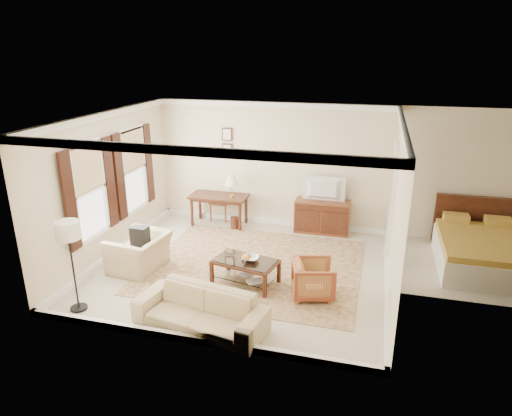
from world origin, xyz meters
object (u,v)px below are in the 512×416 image
at_px(club_armchair, 139,247).
at_px(sofa, 200,305).
at_px(writing_desk, 219,200).
at_px(sideboard, 322,217).
at_px(striped_armchair, 313,277).
at_px(tv, 324,182).
at_px(coffee_table, 245,265).

height_order(club_armchair, sofa, club_armchair).
relative_size(writing_desk, club_armchair, 1.27).
relative_size(writing_desk, sideboard, 1.09).
bearing_deg(writing_desk, striped_armchair, -45.91).
bearing_deg(sideboard, tv, -90.00).
xyz_separation_m(sideboard, tv, (0.00, -0.02, 0.84)).
distance_m(sideboard, striped_armchair, 2.93).
bearing_deg(tv, club_armchair, 41.41).
bearing_deg(coffee_table, sideboard, 70.17).
xyz_separation_m(writing_desk, club_armchair, (-0.69, -2.60, -0.16)).
distance_m(striped_armchair, sofa, 2.05).
bearing_deg(club_armchair, writing_desk, 171.58).
bearing_deg(striped_armchair, sofa, 117.42).
xyz_separation_m(sideboard, club_armchair, (-3.12, -2.77, 0.09)).
bearing_deg(striped_armchair, sideboard, -10.56).
xyz_separation_m(striped_armchair, club_armchair, (-3.35, 0.14, 0.11)).
distance_m(coffee_table, club_armchair, 2.12).
xyz_separation_m(coffee_table, club_armchair, (-2.11, 0.03, 0.10)).
relative_size(tv, striped_armchair, 1.30).
relative_size(sideboard, sofa, 0.61).
xyz_separation_m(tv, club_armchair, (-3.12, -2.75, -0.75)).
distance_m(coffee_table, striped_armchair, 1.24).
relative_size(writing_desk, striped_armchair, 1.92).
bearing_deg(sofa, club_armchair, 150.60).
bearing_deg(sofa, writing_desk, 115.77).
xyz_separation_m(striped_armchair, sofa, (-1.51, -1.38, 0.04)).
height_order(sideboard, sofa, sofa).
distance_m(writing_desk, striped_armchair, 3.83).
bearing_deg(sideboard, coffee_table, -109.83).
bearing_deg(club_armchair, tv, 137.79).
relative_size(tv, coffee_table, 0.75).
bearing_deg(tv, sideboard, -90.00).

